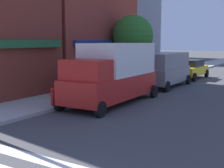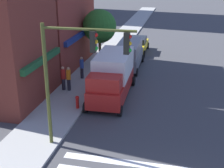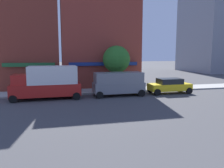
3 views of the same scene
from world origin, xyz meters
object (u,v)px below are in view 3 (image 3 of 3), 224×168
at_px(pedestrian_orange_vest, 50,83).
at_px(fire_hydrant, 21,91).
at_px(van_grey, 118,83).
at_px(street_tree, 116,59).
at_px(sedan_yellow, 169,85).
at_px(box_truck_red, 47,82).
at_px(pedestrian_red_jacket, 51,82).
at_px(pedestrian_blue_shirt, 76,82).

xyz_separation_m(pedestrian_orange_vest, fire_hydrant, (-2.76, -1.56, -0.46)).
bearing_deg(van_grey, street_tree, 78.63).
bearing_deg(sedan_yellow, pedestrian_orange_vest, 165.73).
bearing_deg(box_truck_red, fire_hydrant, 145.17).
xyz_separation_m(sedan_yellow, fire_hydrant, (-15.02, 1.70, -0.23)).
bearing_deg(pedestrian_red_jacket, box_truck_red, -172.06).
xyz_separation_m(pedestrian_red_jacket, street_tree, (7.13, -0.88, 2.48)).
bearing_deg(pedestrian_blue_shirt, box_truck_red, -46.91).
distance_m(pedestrian_blue_shirt, pedestrian_red_jacket, 2.73).
distance_m(pedestrian_orange_vest, fire_hydrant, 3.20).
xyz_separation_m(box_truck_red, pedestrian_orange_vest, (0.18, 3.26, -0.51)).
xyz_separation_m(pedestrian_blue_shirt, fire_hydrant, (-5.48, -1.44, -0.46)).
distance_m(sedan_yellow, pedestrian_orange_vest, 12.69).
bearing_deg(pedestrian_red_jacket, fire_hydrant, 136.60).
height_order(van_grey, fire_hydrant, van_grey).
xyz_separation_m(sedan_yellow, pedestrian_red_jacket, (-12.22, 3.68, 0.23)).
bearing_deg(street_tree, box_truck_red, -159.15).
distance_m(van_grey, fire_hydrant, 9.60).
height_order(sedan_yellow, pedestrian_blue_shirt, pedestrian_blue_shirt).
bearing_deg(van_grey, pedestrian_orange_vest, 152.91).
xyz_separation_m(van_grey, pedestrian_blue_shirt, (-3.94, 3.14, -0.21)).
height_order(pedestrian_blue_shirt, pedestrian_red_jacket, same).
distance_m(box_truck_red, pedestrian_red_jacket, 3.72).
height_order(pedestrian_orange_vest, street_tree, street_tree).
relative_size(pedestrian_blue_shirt, pedestrian_red_jacket, 1.00).
height_order(box_truck_red, pedestrian_blue_shirt, box_truck_red).
bearing_deg(street_tree, van_grey, -100.35).
bearing_deg(pedestrian_orange_vest, van_grey, 41.31).
bearing_deg(fire_hydrant, street_tree, 6.32).
relative_size(box_truck_red, pedestrian_red_jacket, 3.53).
height_order(sedan_yellow, street_tree, street_tree).
distance_m(van_grey, sedan_yellow, 5.61).
xyz_separation_m(van_grey, fire_hydrant, (-9.42, 1.70, -0.67)).
bearing_deg(fire_hydrant, pedestrian_blue_shirt, 14.67).
distance_m(van_grey, pedestrian_red_jacket, 7.58).
bearing_deg(sedan_yellow, pedestrian_red_jacket, 163.85).
bearing_deg(fire_hydrant, box_truck_red, -33.34).
distance_m(box_truck_red, van_grey, 6.85).
bearing_deg(pedestrian_blue_shirt, pedestrian_orange_vest, -96.77).
bearing_deg(box_truck_red, pedestrian_red_jacket, 85.11).
distance_m(pedestrian_red_jacket, fire_hydrant, 3.46).
distance_m(van_grey, street_tree, 3.64).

